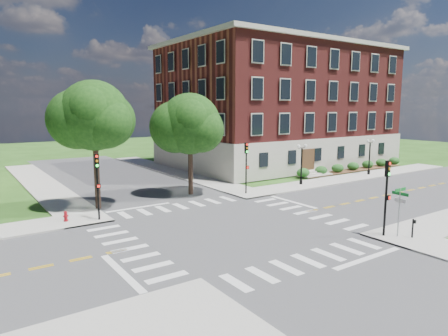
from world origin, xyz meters
TOP-DOWN VIEW (x-y plane):
  - ground at (0.00, 0.00)m, footprint 160.00×160.00m
  - road_ew at (0.00, 0.00)m, footprint 90.00×12.00m
  - road_ns at (0.00, 0.00)m, footprint 12.00×90.00m
  - sidewalk_ne at (15.38, 15.38)m, footprint 34.00×34.00m
  - crosswalk_east at (7.20, 0.00)m, footprint 2.20×10.20m
  - stop_bar_east at (8.80, 3.00)m, footprint 0.40×5.50m
  - main_building at (24.00, 21.99)m, footprint 30.60×22.40m
  - shrub_row at (27.00, 10.80)m, footprint 18.00×2.00m
  - tree_c at (-5.92, 10.06)m, footprint 5.49×5.49m
  - tree_d at (2.85, 10.43)m, footprint 5.60×5.60m
  - traffic_signal_se at (6.88, -7.14)m, footprint 0.35×0.40m
  - traffic_signal_ne at (7.29, 7.71)m, footprint 0.35×0.40m
  - traffic_signal_nw at (-6.89, 6.73)m, footprint 0.33×0.36m
  - twin_lamp_west at (14.82, 8.00)m, footprint 1.36×0.36m
  - twin_lamp_east at (26.06, 7.80)m, footprint 1.36×0.36m
  - street_sign_pole at (7.46, -7.72)m, footprint 1.10×1.10m
  - push_button_post at (7.98, -8.40)m, footprint 0.14×0.21m
  - fire_hydrant at (-8.99, 7.65)m, footprint 0.35×0.35m

SIDE VIEW (x-z plane):
  - ground at x=0.00m, z-range 0.00..0.00m
  - crosswalk_east at x=7.20m, z-range -0.01..0.01m
  - stop_bar_east at x=8.80m, z-range 0.00..0.00m
  - shrub_row at x=27.00m, z-range -0.65..0.65m
  - road_ew at x=0.00m, z-range 0.00..0.01m
  - road_ns at x=0.00m, z-range 0.00..0.01m
  - sidewalk_ne at x=15.38m, z-range 0.00..0.12m
  - fire_hydrant at x=-8.99m, z-range 0.09..0.84m
  - push_button_post at x=7.98m, z-range 0.20..1.40m
  - street_sign_pole at x=7.46m, z-range 0.76..3.86m
  - twin_lamp_west at x=14.82m, z-range 0.41..4.64m
  - twin_lamp_east at x=26.06m, z-range 0.41..4.64m
  - traffic_signal_se at x=6.88m, z-range 0.79..5.59m
  - traffic_signal_ne at x=7.29m, z-range 0.79..5.59m
  - traffic_signal_nw at x=-6.89m, z-range 0.79..5.59m
  - tree_d at x=2.85m, z-range 1.98..11.32m
  - tree_c at x=-5.92m, z-range 2.43..12.59m
  - main_building at x=24.00m, z-range 0.09..16.59m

